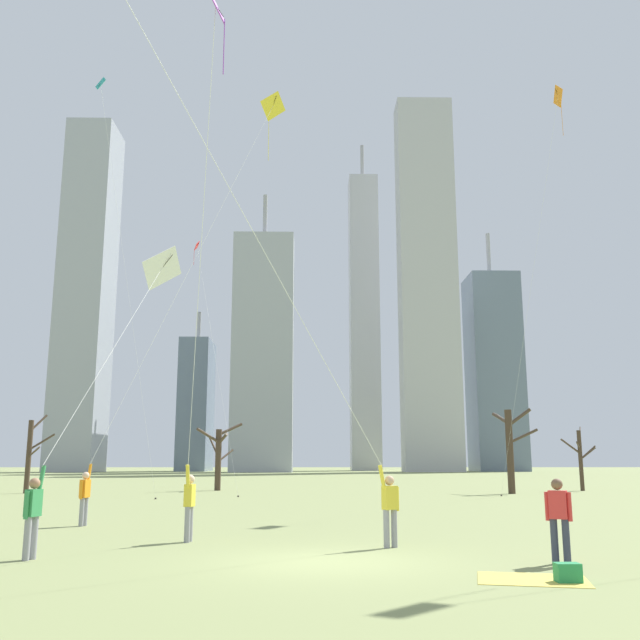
# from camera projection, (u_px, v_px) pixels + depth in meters

# --- Properties ---
(ground_plane) EXTENTS (400.00, 400.00, 0.00)m
(ground_plane) POSITION_uv_depth(u_px,v_px,m) (325.00, 562.00, 13.94)
(ground_plane) COLOR #848E56
(kite_flyer_foreground_left_blue) EXTENTS (9.47, 10.41, 16.27)m
(kite_flyer_foreground_left_blue) POSITION_uv_depth(u_px,v_px,m) (290.00, 320.00, 14.54)
(kite_flyer_foreground_left_blue) COLOR gray
(kite_flyer_foreground_left_blue) RESTS_ON ground
(kite_flyer_midfield_left_white) EXTENTS (1.58, 7.79, 8.73)m
(kite_flyer_midfield_left_white) POSITION_uv_depth(u_px,v_px,m) (80.00, 423.00, 16.55)
(kite_flyer_midfield_left_white) COLOR gray
(kite_flyer_midfield_left_white) RESTS_ON ground
(kite_flyer_midfield_center_purple) EXTENTS (1.25, 5.22, 12.04)m
(kite_flyer_midfield_center_purple) POSITION_uv_depth(u_px,v_px,m) (192.00, 452.00, 17.23)
(kite_flyer_midfield_center_purple) COLOR gray
(kite_flyer_midfield_center_purple) RESTS_ON ground
(kite_flyer_foreground_right_yellow) EXTENTS (5.86, 9.87, 19.61)m
(kite_flyer_foreground_right_yellow) POSITION_uv_depth(u_px,v_px,m) (153.00, 354.00, 25.03)
(kite_flyer_foreground_right_yellow) COLOR gray
(kite_flyer_foreground_right_yellow) RESTS_ON ground
(bystander_watching_nearby) EXTENTS (0.46, 0.34, 1.62)m
(bystander_watching_nearby) POSITION_uv_depth(u_px,v_px,m) (559.00, 516.00, 13.77)
(bystander_watching_nearby) COLOR #33384C
(bystander_watching_nearby) RESTS_ON ground
(distant_kite_high_overhead_red) EXTENTS (4.06, 7.10, 16.82)m
(distant_kite_high_overhead_red) POSITION_uv_depth(u_px,v_px,m) (201.00, 273.00, 47.15)
(distant_kite_high_overhead_red) COLOR red
(distant_kite_high_overhead_red) RESTS_ON ground
(distant_kite_drifting_left_teal) EXTENTS (5.31, 2.19, 25.07)m
(distant_kite_drifting_left_teal) POSITION_uv_depth(u_px,v_px,m) (104.00, 110.00, 42.42)
(distant_kite_drifting_left_teal) COLOR teal
(distant_kite_drifting_left_teal) RESTS_ON ground
(distant_kite_drifting_right_orange) EXTENTS (2.24, 7.91, 21.17)m
(distant_kite_drifting_right_orange) POSITION_uv_depth(u_px,v_px,m) (554.00, 127.00, 36.88)
(distant_kite_drifting_right_orange) COLOR orange
(distant_kite_drifting_right_orange) RESTS_ON ground
(picnic_spot) EXTENTS (2.07, 1.77, 0.31)m
(picnic_spot) POSITION_uv_depth(u_px,v_px,m) (552.00, 575.00, 11.72)
(picnic_spot) COLOR #D8BF4C
(picnic_spot) RESTS_ON ground
(bare_tree_right_of_center) EXTENTS (2.23, 2.33, 5.14)m
(bare_tree_right_of_center) POSITION_uv_depth(u_px,v_px,m) (510.00, 444.00, 43.17)
(bare_tree_right_of_center) COLOR #423326
(bare_tree_right_of_center) RESTS_ON ground
(bare_tree_leftmost) EXTENTS (1.56, 2.00, 4.84)m
(bare_tree_leftmost) POSITION_uv_depth(u_px,v_px,m) (30.00, 454.00, 43.58)
(bare_tree_leftmost) COLOR #423326
(bare_tree_leftmost) RESTS_ON ground
(bare_tree_left_of_center) EXTENTS (2.42, 2.15, 4.26)m
(bare_tree_left_of_center) POSITION_uv_depth(u_px,v_px,m) (580.00, 458.00, 47.11)
(bare_tree_left_of_center) COLOR #423326
(bare_tree_left_of_center) RESTS_ON ground
(bare_tree_far_right_edge) EXTENTS (2.89, 2.60, 4.53)m
(bare_tree_far_right_edge) POSITION_uv_depth(u_px,v_px,m) (219.00, 454.00, 47.59)
(bare_tree_far_right_edge) COLOR #423326
(bare_tree_far_right_edge) RESTS_ON ground
(skyline_squat_block) EXTENTS (5.54, 11.55, 30.47)m
(skyline_squat_block) POSITION_uv_depth(u_px,v_px,m) (196.00, 405.00, 134.46)
(skyline_squat_block) COLOR slate
(skyline_squat_block) RESTS_ON ground
(skyline_tall_tower) EXTENTS (10.73, 7.02, 50.37)m
(skyline_tall_tower) POSITION_uv_depth(u_px,v_px,m) (263.00, 351.00, 125.38)
(skyline_tall_tower) COLOR #9EA3AD
(skyline_tall_tower) RESTS_ON ground
(skyline_mid_tower_right) EXTENTS (8.31, 10.07, 64.18)m
(skyline_mid_tower_right) POSITION_uv_depth(u_px,v_px,m) (86.00, 293.00, 129.00)
(skyline_mid_tower_right) COLOR #9EA3AD
(skyline_mid_tower_right) RESTS_ON ground
(skyline_slender_spire) EXTENTS (10.38, 6.28, 69.98)m
(skyline_slender_spire) POSITION_uv_depth(u_px,v_px,m) (427.00, 279.00, 130.76)
(skyline_slender_spire) COLOR #B2B2B7
(skyline_slender_spire) RESTS_ON ground
(skyline_mid_tower_left) EXTENTS (6.00, 6.57, 69.54)m
(skyline_mid_tower_left) POSITION_uv_depth(u_px,v_px,m) (364.00, 319.00, 146.67)
(skyline_mid_tower_left) COLOR #B2B2B7
(skyline_mid_tower_left) RESTS_ON ground
(skyline_wide_slab) EXTENTS (9.22, 9.98, 46.13)m
(skyline_wide_slab) POSITION_uv_depth(u_px,v_px,m) (494.00, 371.00, 134.46)
(skyline_wide_slab) COLOR slate
(skyline_wide_slab) RESTS_ON ground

